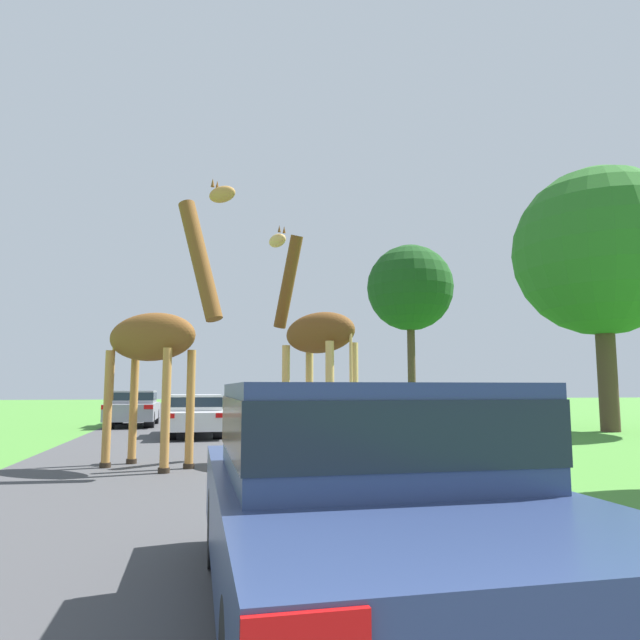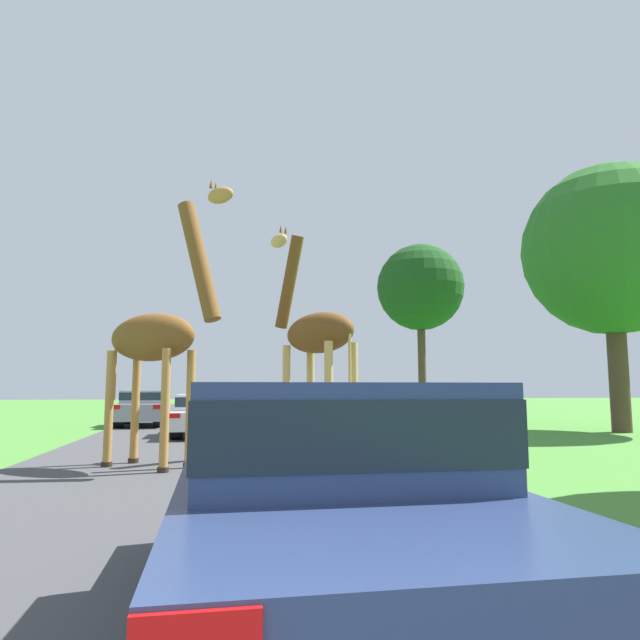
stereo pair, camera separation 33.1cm
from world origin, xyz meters
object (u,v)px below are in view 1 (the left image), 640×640
(car_queue_right, at_px, (244,404))
(tree_centre_back, at_px, (410,288))
(giraffe_companion, at_px, (158,334))
(car_queue_left, at_px, (195,413))
(car_lead_maroon, at_px, (362,492))
(tree_right_cluster, at_px, (600,252))
(car_far_ahead, at_px, (134,407))
(giraffe_near_road, at_px, (315,337))

(car_queue_right, xyz_separation_m, tree_centre_back, (8.06, -2.56, 5.79))
(car_queue_right, bearing_deg, giraffe_companion, -99.62)
(car_queue_left, relative_size, tree_centre_back, 0.49)
(car_lead_maroon, height_order, tree_right_cluster, tree_right_cluster)
(car_far_ahead, bearing_deg, giraffe_companion, -82.46)
(car_queue_right, bearing_deg, tree_right_cluster, -47.37)
(car_lead_maroon, bearing_deg, tree_centre_back, 67.95)
(giraffe_near_road, relative_size, car_queue_right, 1.18)
(giraffe_near_road, height_order, tree_centre_back, tree_centre_back)
(car_lead_maroon, relative_size, tree_right_cluster, 0.47)
(giraffe_companion, distance_m, tree_right_cluster, 16.10)
(car_lead_maroon, bearing_deg, giraffe_companion, 103.81)
(car_lead_maroon, height_order, tree_centre_back, tree_centre_back)
(car_queue_right, bearing_deg, tree_centre_back, -17.64)
(giraffe_near_road, relative_size, car_lead_maroon, 1.18)
(car_lead_maroon, distance_m, tree_right_cluster, 19.18)
(giraffe_companion, bearing_deg, giraffe_near_road, 133.81)
(giraffe_near_road, bearing_deg, giraffe_companion, 156.36)
(giraffe_companion, distance_m, car_lead_maroon, 7.75)
(car_queue_left, bearing_deg, giraffe_companion, -95.66)
(giraffe_companion, height_order, car_far_ahead, giraffe_companion)
(car_queue_right, xyz_separation_m, car_far_ahead, (-4.76, -5.85, 0.05))
(giraffe_companion, bearing_deg, car_lead_maroon, 54.08)
(giraffe_near_road, distance_m, tree_centre_back, 18.03)
(giraffe_companion, xyz_separation_m, tree_centre_back, (11.17, 15.78, 4.01))
(giraffe_near_road, xyz_separation_m, tree_centre_back, (8.13, 15.59, 3.98))
(tree_centre_back, bearing_deg, giraffe_near_road, -117.54)
(giraffe_companion, xyz_separation_m, tree_right_cluster, (14.46, 6.01, 3.73))
(car_queue_left, relative_size, car_far_ahead, 1.02)
(car_queue_left, xyz_separation_m, tree_centre_back, (10.45, 8.52, 5.79))
(giraffe_near_road, relative_size, tree_right_cluster, 0.55)
(car_queue_left, distance_m, tree_centre_back, 14.67)
(giraffe_companion, height_order, car_queue_left, giraffe_companion)
(car_queue_left, relative_size, tree_right_cluster, 0.46)
(giraffe_companion, distance_m, tree_centre_back, 19.74)
(car_far_ahead, relative_size, tree_centre_back, 0.48)
(car_far_ahead, xyz_separation_m, tree_centre_back, (12.83, 3.28, 5.74))
(car_lead_maroon, distance_m, car_queue_right, 25.72)
(giraffe_near_road, xyz_separation_m, tree_right_cluster, (11.42, 5.83, 3.71))
(car_far_ahead, relative_size, tree_right_cluster, 0.45)
(car_queue_right, distance_m, tree_right_cluster, 17.64)
(car_queue_left, bearing_deg, car_queue_right, 77.83)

